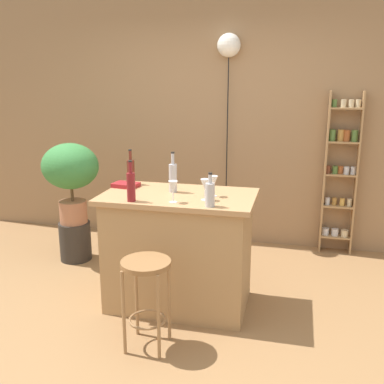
# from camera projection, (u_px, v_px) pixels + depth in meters

# --- Properties ---
(ground) EXTENTS (12.00, 12.00, 0.00)m
(ground) POSITION_uv_depth(u_px,v_px,m) (169.00, 321.00, 3.50)
(ground) COLOR olive
(back_wall) EXTENTS (6.40, 0.10, 2.80)m
(back_wall) POSITION_uv_depth(u_px,v_px,m) (217.00, 120.00, 4.98)
(back_wall) COLOR #997551
(back_wall) RESTS_ON ground
(kitchen_counter) EXTENTS (1.22, 0.71, 0.96)m
(kitchen_counter) POSITION_uv_depth(u_px,v_px,m) (179.00, 250.00, 3.66)
(kitchen_counter) COLOR #A87F51
(kitchen_counter) RESTS_ON ground
(bar_stool) EXTENTS (0.34, 0.34, 0.65)m
(bar_stool) POSITION_uv_depth(u_px,v_px,m) (146.00, 283.00, 3.06)
(bar_stool) COLOR #997047
(bar_stool) RESTS_ON ground
(spice_shelf) EXTENTS (0.34, 0.13, 1.73)m
(spice_shelf) POSITION_uv_depth(u_px,v_px,m) (341.00, 172.00, 4.68)
(spice_shelf) COLOR #A87F51
(spice_shelf) RESTS_ON ground
(plant_stool) EXTENTS (0.32, 0.32, 0.40)m
(plant_stool) POSITION_uv_depth(u_px,v_px,m) (75.00, 241.00, 4.65)
(plant_stool) COLOR #2D2823
(plant_stool) RESTS_ON ground
(potted_plant) EXTENTS (0.58, 0.52, 0.83)m
(potted_plant) POSITION_uv_depth(u_px,v_px,m) (70.00, 172.00, 4.46)
(potted_plant) COLOR #A86B4C
(potted_plant) RESTS_ON plant_stool
(bottle_olive_oil) EXTENTS (0.06, 0.06, 0.31)m
(bottle_olive_oil) POSITION_uv_depth(u_px,v_px,m) (131.00, 186.00, 3.31)
(bottle_olive_oil) COLOR maroon
(bottle_olive_oil) RESTS_ON kitchen_counter
(bottle_sauce_amber) EXTENTS (0.07, 0.07, 0.25)m
(bottle_sauce_amber) POSITION_uv_depth(u_px,v_px,m) (210.00, 194.00, 3.19)
(bottle_sauce_amber) COLOR #B2B2B7
(bottle_sauce_amber) RESTS_ON kitchen_counter
(bottle_soda_blue) EXTENTS (0.07, 0.07, 0.31)m
(bottle_soda_blue) POSITION_uv_depth(u_px,v_px,m) (131.00, 171.00, 3.85)
(bottle_soda_blue) COLOR #5B2319
(bottle_soda_blue) RESTS_ON kitchen_counter
(bottle_spirits_clear) EXTENTS (0.07, 0.07, 0.33)m
(bottle_spirits_clear) POSITION_uv_depth(u_px,v_px,m) (173.00, 177.00, 3.58)
(bottle_spirits_clear) COLOR #B2B2B7
(bottle_spirits_clear) RESTS_ON kitchen_counter
(wine_glass_left) EXTENTS (0.07, 0.07, 0.16)m
(wine_glass_left) POSITION_uv_depth(u_px,v_px,m) (213.00, 182.00, 3.45)
(wine_glass_left) COLOR silver
(wine_glass_left) RESTS_ON kitchen_counter
(wine_glass_center) EXTENTS (0.07, 0.07, 0.16)m
(wine_glass_center) POSITION_uv_depth(u_px,v_px,m) (205.00, 185.00, 3.34)
(wine_glass_center) COLOR silver
(wine_glass_center) RESTS_ON kitchen_counter
(wine_glass_right) EXTENTS (0.07, 0.07, 0.16)m
(wine_glass_right) POSITION_uv_depth(u_px,v_px,m) (173.00, 187.00, 3.28)
(wine_glass_right) COLOR silver
(wine_glass_right) RESTS_ON kitchen_counter
(cookbook) EXTENTS (0.23, 0.18, 0.03)m
(cookbook) POSITION_uv_depth(u_px,v_px,m) (126.00, 185.00, 3.77)
(cookbook) COLOR maroon
(cookbook) RESTS_ON kitchen_counter
(pendant_globe_light) EXTENTS (0.25, 0.25, 2.31)m
(pendant_globe_light) POSITION_uv_depth(u_px,v_px,m) (229.00, 47.00, 4.65)
(pendant_globe_light) COLOR black
(pendant_globe_light) RESTS_ON ground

